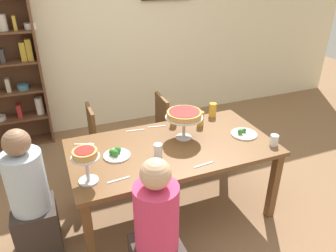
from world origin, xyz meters
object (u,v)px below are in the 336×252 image
at_px(dining_table, 172,153).
at_px(personal_pizza_stand, 86,158).
at_px(cutlery_fork_far, 204,165).
at_px(chair_far_left, 104,139).
at_px(cutlery_fork_near, 118,180).
at_px(beer_glass_amber_tall, 174,116).
at_px(water_glass_clear_spare, 274,140).
at_px(diner_head_west, 32,203).
at_px(salad_plate_near_diner, 116,154).
at_px(cutlery_spare_fork, 84,144).
at_px(deep_dish_pizza_stand, 184,116).
at_px(beer_glass_amber_short, 201,119).
at_px(water_glass_clear_far, 90,151).
at_px(chair_far_right, 171,126).
at_px(cutlery_knife_far, 135,130).
at_px(cutlery_knife_near, 157,126).
at_px(diner_near_left, 157,240).
at_px(beer_glass_amber_spare, 213,110).
at_px(salad_plate_far_diner, 243,133).
at_px(water_glass_clear_near, 158,151).

bearing_deg(dining_table, personal_pizza_stand, -162.31).
bearing_deg(cutlery_fork_far, chair_far_left, 110.91).
bearing_deg(cutlery_fork_near, dining_table, 24.34).
xyz_separation_m(chair_far_left, cutlery_fork_near, (-0.10, -1.13, 0.26)).
bearing_deg(cutlery_fork_far, cutlery_fork_near, 169.61).
height_order(beer_glass_amber_tall, water_glass_clear_spare, beer_glass_amber_tall).
distance_m(diner_head_west, beer_glass_amber_tall, 1.50).
distance_m(salad_plate_near_diner, cutlery_spare_fork, 0.37).
xyz_separation_m(personal_pizza_stand, cutlery_fork_far, (0.90, -0.13, -0.20)).
bearing_deg(cutlery_fork_far, deep_dish_pizza_stand, 80.15).
xyz_separation_m(beer_glass_amber_short, water_glass_clear_far, (-1.12, -0.17, -0.02)).
height_order(chair_far_left, chair_far_right, same).
bearing_deg(cutlery_knife_far, diner_head_west, 30.30).
height_order(water_glass_clear_spare, cutlery_knife_near, water_glass_clear_spare).
relative_size(diner_near_left, water_glass_clear_spare, 11.51).
height_order(water_glass_clear_spare, cutlery_fork_near, water_glass_clear_spare).
distance_m(beer_glass_amber_tall, cutlery_fork_far, 0.78).
relative_size(diner_head_west, beer_glass_amber_spare, 7.94).
bearing_deg(dining_table, cutlery_fork_far, -72.19).
bearing_deg(salad_plate_far_diner, beer_glass_amber_tall, 138.37).
distance_m(dining_table, diner_near_left, 0.88).
bearing_deg(chair_far_left, salad_plate_far_diner, 53.39).
bearing_deg(personal_pizza_stand, salad_plate_near_diner, 44.16).
bearing_deg(dining_table, chair_far_left, 120.17).
bearing_deg(water_glass_clear_spare, beer_glass_amber_spare, 106.01).
xyz_separation_m(personal_pizza_stand, beer_glass_amber_tall, (0.96, 0.65, -0.13)).
xyz_separation_m(cutlery_knife_near, cutlery_knife_far, (-0.23, 0.00, 0.00)).
bearing_deg(chair_far_left, water_glass_clear_near, 17.43).
distance_m(salad_plate_far_diner, beer_glass_amber_tall, 0.70).
bearing_deg(beer_glass_amber_tall, cutlery_fork_near, -136.52).
relative_size(salad_plate_far_diner, beer_glass_amber_short, 1.66).
bearing_deg(beer_glass_amber_tall, personal_pizza_stand, -146.15).
distance_m(salad_plate_near_diner, cutlery_knife_near, 0.63).
xyz_separation_m(chair_far_right, cutlery_fork_far, (-0.20, -1.19, 0.26)).
relative_size(chair_far_left, water_glass_clear_spare, 8.71).
height_order(beer_glass_amber_short, cutlery_knife_far, beer_glass_amber_short).
height_order(chair_far_left, personal_pizza_stand, personal_pizza_stand).
height_order(salad_plate_near_diner, cutlery_knife_far, salad_plate_near_diner).
bearing_deg(cutlery_spare_fork, beer_glass_amber_spare, -155.33).
bearing_deg(cutlery_spare_fork, personal_pizza_stand, 105.30).
distance_m(deep_dish_pizza_stand, cutlery_fork_far, 0.52).
bearing_deg(water_glass_clear_spare, water_glass_clear_near, 168.72).
xyz_separation_m(diner_near_left, cutlery_fork_near, (-0.14, 0.44, 0.25)).
bearing_deg(dining_table, water_glass_clear_far, 172.49).
height_order(chair_far_left, deep_dish_pizza_stand, deep_dish_pizza_stand).
height_order(beer_glass_amber_tall, beer_glass_amber_short, beer_glass_amber_tall).
height_order(deep_dish_pizza_stand, water_glass_clear_far, deep_dish_pizza_stand).
height_order(chair_far_left, cutlery_fork_near, chair_far_left).
distance_m(water_glass_clear_near, cutlery_fork_far, 0.40).
relative_size(personal_pizza_stand, cutlery_fork_near, 1.52).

